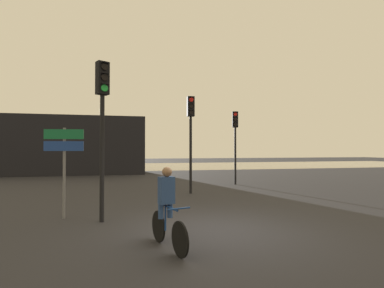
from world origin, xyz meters
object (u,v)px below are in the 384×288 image
object	(u,v)px
traffic_light_center	(191,126)
cyclist	(167,207)
traffic_light_near_left	(102,110)
distant_building	(53,146)
direction_sign_post	(64,156)
traffic_light_far_right	(235,133)

from	to	relation	value
traffic_light_center	cyclist	xyz separation A→B (m)	(-2.09, -7.19, -2.22)
traffic_light_near_left	distant_building	bearing A→B (deg)	-101.65
traffic_light_center	direction_sign_post	distance (m)	6.22
distant_building	direction_sign_post	distance (m)	17.09
cyclist	direction_sign_post	bearing A→B (deg)	-67.14
traffic_light_center	traffic_light_near_left	bearing A→B (deg)	52.39
traffic_light_far_right	traffic_light_center	bearing A→B (deg)	56.68
distant_building	direction_sign_post	world-z (taller)	distant_building
traffic_light_far_right	traffic_light_near_left	distance (m)	10.09
distant_building	traffic_light_center	xyz separation A→B (m)	(8.46, -12.66, 0.74)
traffic_light_far_right	direction_sign_post	distance (m)	10.47
direction_sign_post	cyclist	bearing A→B (deg)	135.43
direction_sign_post	cyclist	distance (m)	4.19
traffic_light_center	traffic_light_near_left	xyz separation A→B (m)	(-3.52, -4.64, 0.00)
traffic_light_center	direction_sign_post	world-z (taller)	traffic_light_center
cyclist	traffic_light_near_left	bearing A→B (deg)	-76.07
distant_building	traffic_light_far_right	bearing A→B (deg)	-39.97
distant_building	traffic_light_center	distance (m)	15.25
traffic_light_far_right	traffic_light_near_left	bearing A→B (deg)	63.21
traffic_light_far_right	traffic_light_center	xyz separation A→B (m)	(-3.24, -2.86, 0.15)
traffic_light_far_right	direction_sign_post	world-z (taller)	traffic_light_far_right
traffic_light_far_right	cyclist	distance (m)	11.56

